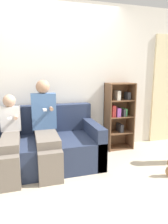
% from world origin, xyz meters
% --- Properties ---
extents(ground_plane, '(14.00, 14.00, 0.00)m').
position_xyz_m(ground_plane, '(0.00, 0.00, 0.00)').
color(ground_plane, beige).
extents(back_wall, '(10.00, 0.06, 2.55)m').
position_xyz_m(back_wall, '(0.00, 1.07, 1.27)').
color(back_wall, silver).
rests_on(back_wall, ground_plane).
extents(curtain_panel, '(0.55, 0.04, 2.10)m').
position_xyz_m(curtain_panel, '(2.30, 1.02, 1.05)').
color(curtain_panel, beige).
rests_on(curtain_panel, ground_plane).
extents(couch, '(1.84, 0.94, 0.87)m').
position_xyz_m(couch, '(-0.25, 0.58, 0.29)').
color(couch, '#28334C').
rests_on(couch, ground_plane).
extents(adult_seated, '(0.37, 0.88, 1.29)m').
position_xyz_m(adult_seated, '(-0.12, 0.47, 0.65)').
color(adult_seated, '#70665B').
rests_on(adult_seated, ground_plane).
extents(child_seated, '(0.28, 0.88, 1.08)m').
position_xyz_m(child_seated, '(-0.61, 0.42, 0.54)').
color(child_seated, '#70665B').
rests_on(child_seated, ground_plane).
extents(bookshelf, '(0.48, 0.32, 1.21)m').
position_xyz_m(bookshelf, '(1.24, 0.91, 0.64)').
color(bookshelf, brown).
rests_on(bookshelf, ground_plane).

